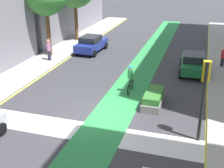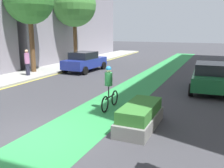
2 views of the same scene
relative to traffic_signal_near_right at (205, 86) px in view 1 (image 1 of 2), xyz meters
The scene contains 12 objects.
ground_plane 6.31m from the traffic_signal_near_right, 169.99° to the left, with size 120.00×120.00×0.00m, color #38383D.
bike_lane_paint 5.56m from the traffic_signal_near_right, 168.20° to the left, with size 2.40×60.00×0.01m, color #2D8C47.
crosswalk_band 6.31m from the traffic_signal_near_right, 169.70° to the right, with size 12.00×1.80×0.01m, color silver.
curb_stripe_left 11.95m from the traffic_signal_near_right, behind, with size 0.16×60.00×0.01m, color yellow.
curb_stripe_right 2.97m from the traffic_signal_near_right, 67.10° to the left, with size 0.16×60.00×0.01m, color yellow.
traffic_signal_near_right is the anchor object (origin of this frame).
car_blue_left_far 16.43m from the traffic_signal_near_right, 129.25° to the left, with size 2.17×4.27×1.57m.
car_green_right_far 9.75m from the traffic_signal_near_right, 94.48° to the left, with size 2.18×4.28×1.57m.
cyclist_in_lane 6.62m from the traffic_signal_near_right, 135.19° to the left, with size 0.32×1.73×1.86m.
pedestrian_sidewalk_left_a 15.51m from the traffic_signal_near_right, 145.43° to the left, with size 0.34×0.34×1.80m.
pedestrian_sidewalk_right_b 11.65m from the traffic_signal_near_right, 82.81° to the left, with size 0.34×0.34×1.53m.
median_planter 4.71m from the traffic_signal_near_right, 131.81° to the left, with size 1.07×2.55×0.85m.
Camera 1 is at (5.20, -13.98, 7.93)m, focal length 47.48 mm.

